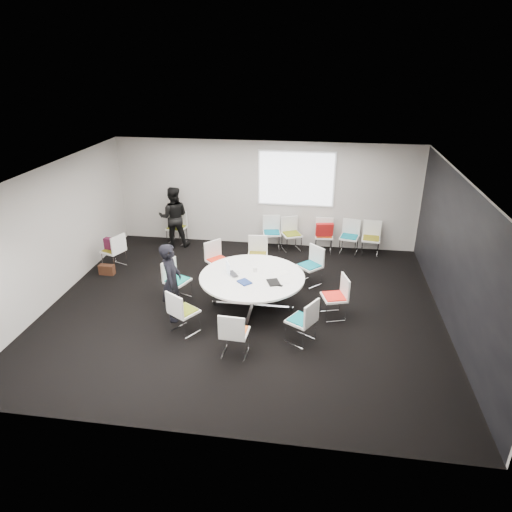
# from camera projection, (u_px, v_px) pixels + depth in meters

# --- Properties ---
(room_shell) EXTENTS (8.08, 7.08, 2.88)m
(room_shell) POSITION_uv_depth(u_px,v_px,m) (248.00, 245.00, 8.89)
(room_shell) COLOR black
(room_shell) RESTS_ON ground
(conference_table) EXTENTS (2.12, 2.12, 0.73)m
(conference_table) POSITION_uv_depth(u_px,v_px,m) (252.00, 285.00, 9.25)
(conference_table) COLOR silver
(conference_table) RESTS_ON ground
(projection_screen) EXTENTS (1.90, 0.03, 1.35)m
(projection_screen) POSITION_uv_depth(u_px,v_px,m) (296.00, 179.00, 11.73)
(projection_screen) COLOR white
(projection_screen) RESTS_ON room_shell
(chair_ring_a) EXTENTS (0.56, 0.57, 0.88)m
(chair_ring_a) POSITION_uv_depth(u_px,v_px,m) (334.00, 305.00, 9.02)
(chair_ring_a) COLOR silver
(chair_ring_a) RESTS_ON ground
(chair_ring_b) EXTENTS (0.64, 0.64, 0.88)m
(chair_ring_b) POSITION_uv_depth(u_px,v_px,m) (310.00, 273.00, 10.32)
(chair_ring_b) COLOR silver
(chair_ring_b) RESTS_ON ground
(chair_ring_c) EXTENTS (0.50, 0.49, 0.88)m
(chair_ring_c) POSITION_uv_depth(u_px,v_px,m) (258.00, 262.00, 10.85)
(chair_ring_c) COLOR silver
(chair_ring_c) RESTS_ON ground
(chair_ring_d) EXTENTS (0.64, 0.64, 0.88)m
(chair_ring_d) POSITION_uv_depth(u_px,v_px,m) (218.00, 267.00, 10.58)
(chair_ring_d) COLOR silver
(chair_ring_d) RESTS_ON ground
(chair_ring_e) EXTENTS (0.59, 0.59, 0.88)m
(chair_ring_e) POSITION_uv_depth(u_px,v_px,m) (178.00, 288.00, 9.67)
(chair_ring_e) COLOR silver
(chair_ring_e) RESTS_ON ground
(chair_ring_f) EXTENTS (0.63, 0.62, 0.88)m
(chair_ring_f) POSITION_uv_depth(u_px,v_px,m) (184.00, 319.00, 8.53)
(chair_ring_f) COLOR silver
(chair_ring_f) RESTS_ON ground
(chair_ring_g) EXTENTS (0.48, 0.47, 0.88)m
(chair_ring_g) POSITION_uv_depth(u_px,v_px,m) (235.00, 341.00, 7.89)
(chair_ring_g) COLOR silver
(chair_ring_g) RESTS_ON ground
(chair_ring_h) EXTENTS (0.62, 0.62, 0.88)m
(chair_ring_h) POSITION_uv_depth(u_px,v_px,m) (301.00, 329.00, 8.24)
(chair_ring_h) COLOR silver
(chair_ring_h) RESTS_ON ground
(chair_back_a) EXTENTS (0.53, 0.52, 0.88)m
(chair_back_a) POSITION_uv_depth(u_px,v_px,m) (272.00, 239.00, 12.19)
(chair_back_a) COLOR silver
(chair_back_a) RESTS_ON ground
(chair_back_b) EXTENTS (0.60, 0.60, 0.88)m
(chair_back_b) POSITION_uv_depth(u_px,v_px,m) (291.00, 240.00, 12.09)
(chair_back_b) COLOR silver
(chair_back_b) RESTS_ON ground
(chair_back_c) EXTENTS (0.47, 0.46, 0.88)m
(chair_back_c) POSITION_uv_depth(u_px,v_px,m) (324.00, 242.00, 12.01)
(chair_back_c) COLOR silver
(chair_back_c) RESTS_ON ground
(chair_back_d) EXTENTS (0.55, 0.54, 0.88)m
(chair_back_d) POSITION_uv_depth(u_px,v_px,m) (349.00, 243.00, 11.91)
(chair_back_d) COLOR silver
(chair_back_d) RESTS_ON ground
(chair_back_e) EXTENTS (0.51, 0.50, 0.88)m
(chair_back_e) POSITION_uv_depth(u_px,v_px,m) (370.00, 245.00, 11.81)
(chair_back_e) COLOR silver
(chair_back_e) RESTS_ON ground
(chair_spare_left) EXTENTS (0.59, 0.59, 0.88)m
(chair_spare_left) POSITION_uv_depth(u_px,v_px,m) (115.00, 257.00, 11.10)
(chair_spare_left) COLOR silver
(chair_spare_left) RESTS_ON ground
(chair_person_back) EXTENTS (0.54, 0.53, 0.88)m
(chair_person_back) POSITION_uv_depth(u_px,v_px,m) (177.00, 234.00, 12.53)
(chair_person_back) COLOR silver
(chair_person_back) RESTS_ON ground
(person_main) EXTENTS (0.48, 0.64, 1.59)m
(person_main) POSITION_uv_depth(u_px,v_px,m) (172.00, 282.00, 8.79)
(person_main) COLOR black
(person_main) RESTS_ON ground
(person_back) EXTENTS (0.91, 0.77, 1.64)m
(person_back) POSITION_uv_depth(u_px,v_px,m) (174.00, 217.00, 12.16)
(person_back) COLOR black
(person_back) RESTS_ON ground
(laptop) EXTENTS (0.34, 0.37, 0.02)m
(laptop) POSITION_uv_depth(u_px,v_px,m) (235.00, 274.00, 9.23)
(laptop) COLOR #333338
(laptop) RESTS_ON conference_table
(laptop_lid) EXTENTS (0.14, 0.28, 0.22)m
(laptop_lid) POSITION_uv_depth(u_px,v_px,m) (228.00, 267.00, 9.23)
(laptop_lid) COLOR silver
(laptop_lid) RESTS_ON conference_table
(notebook_black) EXTENTS (0.31, 0.36, 0.02)m
(notebook_black) POSITION_uv_depth(u_px,v_px,m) (273.00, 282.00, 8.89)
(notebook_black) COLOR black
(notebook_black) RESTS_ON conference_table
(tablet_folio) EXTENTS (0.33, 0.33, 0.03)m
(tablet_folio) POSITION_uv_depth(u_px,v_px,m) (244.00, 282.00, 8.89)
(tablet_folio) COLOR navy
(tablet_folio) RESTS_ON conference_table
(papers_right) EXTENTS (0.37, 0.35, 0.00)m
(papers_right) POSITION_uv_depth(u_px,v_px,m) (281.00, 273.00, 9.29)
(papers_right) COLOR white
(papers_right) RESTS_ON conference_table
(papers_front) EXTENTS (0.34, 0.28, 0.00)m
(papers_front) POSITION_uv_depth(u_px,v_px,m) (283.00, 281.00, 8.95)
(papers_front) COLOR silver
(papers_front) RESTS_ON conference_table
(cup) EXTENTS (0.08, 0.08, 0.09)m
(cup) POSITION_uv_depth(u_px,v_px,m) (255.00, 269.00, 9.34)
(cup) COLOR white
(cup) RESTS_ON conference_table
(phone) EXTENTS (0.15, 0.10, 0.01)m
(phone) POSITION_uv_depth(u_px,v_px,m) (279.00, 285.00, 8.79)
(phone) COLOR black
(phone) RESTS_ON conference_table
(maroon_bag) EXTENTS (0.42, 0.21, 0.28)m
(maroon_bag) POSITION_uv_depth(u_px,v_px,m) (112.00, 244.00, 10.97)
(maroon_bag) COLOR #48132A
(maroon_bag) RESTS_ON chair_spare_left
(brown_bag) EXTENTS (0.37, 0.17, 0.24)m
(brown_bag) POSITION_uv_depth(u_px,v_px,m) (107.00, 270.00, 10.82)
(brown_bag) COLOR #391E12
(brown_bag) RESTS_ON ground
(red_jacket) EXTENTS (0.46, 0.24, 0.36)m
(red_jacket) POSITION_uv_depth(u_px,v_px,m) (324.00, 230.00, 11.63)
(red_jacket) COLOR #AD1515
(red_jacket) RESTS_ON chair_back_c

